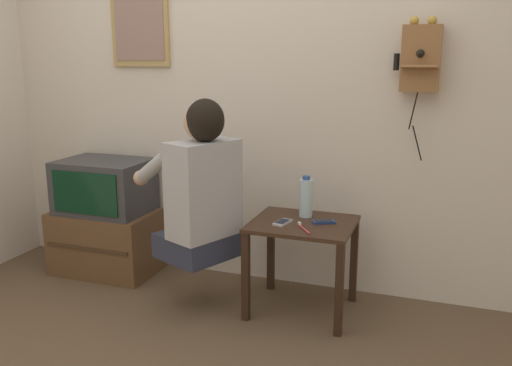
% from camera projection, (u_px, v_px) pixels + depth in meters
% --- Properties ---
extents(wall_back, '(6.80, 0.05, 2.55)m').
position_uv_depth(wall_back, '(258.00, 81.00, 3.32)').
color(wall_back, beige).
rests_on(wall_back, ground_plane).
extents(side_table, '(0.56, 0.49, 0.53)m').
position_uv_depth(side_table, '(302.00, 240.00, 3.03)').
color(side_table, '#382316').
rests_on(side_table, ground_plane).
extents(person, '(0.61, 0.56, 0.90)m').
position_uv_depth(person, '(200.00, 187.00, 2.98)').
color(person, '#2D3347').
rests_on(person, ground_plane).
extents(tv_stand, '(0.67, 0.42, 0.42)m').
position_uv_depth(tv_stand, '(106.00, 242.00, 3.64)').
color(tv_stand, brown).
rests_on(tv_stand, ground_plane).
extents(television, '(0.57, 0.42, 0.35)m').
position_uv_depth(television, '(104.00, 186.00, 3.56)').
color(television, '#38383A').
rests_on(television, tv_stand).
extents(wall_phone_antique, '(0.24, 0.18, 0.77)m').
position_uv_depth(wall_phone_antique, '(421.00, 58.00, 2.90)').
color(wall_phone_antique, olive).
extents(framed_picture, '(0.41, 0.03, 0.53)m').
position_uv_depth(framed_picture, '(140.00, 24.00, 3.47)').
color(framed_picture, tan).
extents(cell_phone_held, '(0.08, 0.13, 0.01)m').
position_uv_depth(cell_phone_held, '(283.00, 222.00, 2.98)').
color(cell_phone_held, silver).
rests_on(cell_phone_held, side_table).
extents(cell_phone_spare, '(0.14, 0.11, 0.01)m').
position_uv_depth(cell_phone_spare, '(324.00, 222.00, 2.99)').
color(cell_phone_spare, navy).
rests_on(cell_phone_spare, side_table).
extents(water_bottle, '(0.08, 0.08, 0.24)m').
position_uv_depth(water_bottle, '(306.00, 198.00, 3.08)').
color(water_bottle, silver).
rests_on(water_bottle, side_table).
extents(toothbrush, '(0.10, 0.14, 0.02)m').
position_uv_depth(toothbrush, '(303.00, 228.00, 2.88)').
color(toothbrush, '#D83F4C').
rests_on(toothbrush, side_table).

